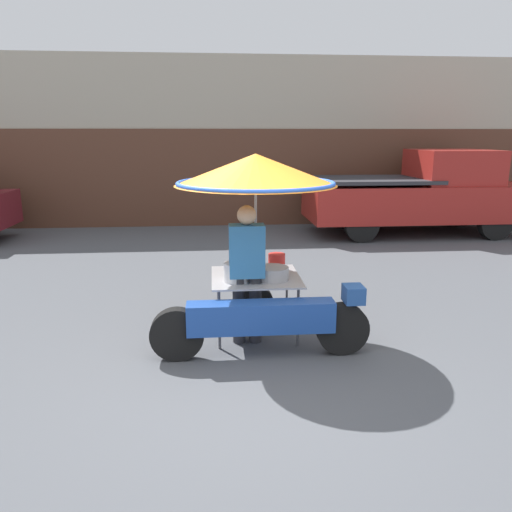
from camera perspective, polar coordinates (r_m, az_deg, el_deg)
name	(u,v)px	position (r m, az deg, el deg)	size (l,w,h in m)	color
ground_plane	(252,379)	(4.90, -0.50, -13.88)	(36.00, 36.00, 0.00)	#4C4F54
shopfront_building	(224,142)	(13.67, -3.66, 12.84)	(28.00, 2.06, 4.15)	#B2A893
vendor_motorcycle_cart	(257,199)	(5.44, 0.10, 6.50)	(2.28, 1.78, 2.07)	black
vendor_person	(247,268)	(5.41, -1.04, -1.38)	(0.38, 0.22, 1.54)	#2D2D33
pickup_truck	(422,194)	(12.22, 18.43, 6.73)	(5.02, 1.91, 1.93)	black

